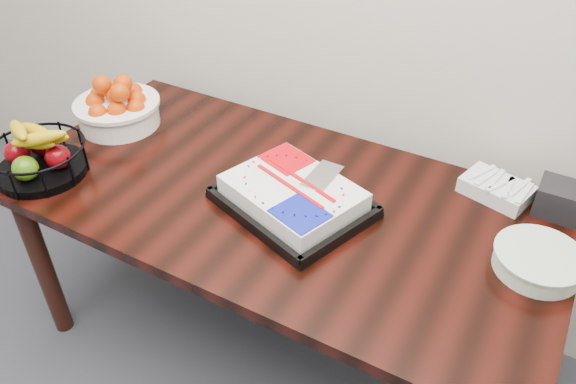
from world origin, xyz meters
The scene contains 7 objects.
table centered at (0.00, 2.00, 0.66)m, with size 1.80×0.90×0.75m.
cake_tray centered at (0.07, 1.97, 0.79)m, with size 0.54×0.48×0.09m.
tangerine_bowl centered at (-0.75, 2.09, 0.84)m, with size 0.32×0.32×0.20m.
fruit_basket centered at (-0.76, 1.71, 0.82)m, with size 0.32×0.32×0.17m.
plate_stack centered at (0.79, 2.06, 0.78)m, with size 0.25×0.25×0.06m.
fork_bag centered at (0.61, 2.34, 0.78)m, with size 0.24×0.19×0.06m.
napkin_box centered at (0.80, 2.35, 0.80)m, with size 0.14×0.12×0.10m, color black.
Camera 1 is at (0.73, 0.77, 1.86)m, focal length 35.00 mm.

